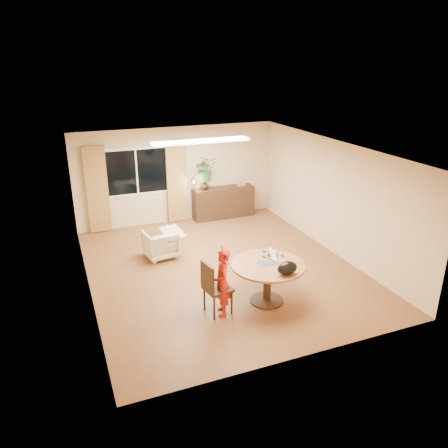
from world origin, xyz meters
The scene contains 24 objects.
floor centered at (0.00, 0.00, 0.00)m, with size 6.50×6.50×0.00m, color brown.
ceiling centered at (0.00, 0.00, 2.60)m, with size 6.50×6.50×0.00m, color white.
wall_back centered at (0.00, 3.25, 1.30)m, with size 5.50×5.50×0.00m, color #D5B28A.
wall_left centered at (-2.75, 0.00, 1.30)m, with size 6.50×6.50×0.00m, color #D5B28A.
wall_right centered at (2.75, 0.00, 1.30)m, with size 6.50×6.50×0.00m, color #D5B28A.
window centered at (-1.10, 3.23, 1.50)m, with size 1.70×0.03×1.30m.
curtain_left centered at (-2.15, 3.15, 1.15)m, with size 0.55×0.08×2.25m, color olive.
curtain_right centered at (-0.05, 3.15, 1.15)m, with size 0.55×0.08×2.25m, color olive.
ceiling_panel centered at (0.00, 1.20, 2.57)m, with size 2.20×0.35×0.05m, color white.
dining_table centered at (0.30, -1.59, 0.61)m, with size 1.37×1.37×0.78m.
dining_chair centered at (-0.69, -1.59, 0.50)m, with size 0.48×0.44×1.01m, color black, non-canonical shape.
child centered at (-0.63, -1.67, 0.62)m, with size 0.30×0.46×1.25m, color #BA0E0F.
laptop centered at (0.27, -1.54, 0.90)m, with size 0.37×0.25×0.25m, color #B7B7BC, non-canonical shape.
tumbler centered at (0.37, -1.30, 0.83)m, with size 0.08×0.08×0.11m, color white, non-canonical shape.
wine_glass centered at (0.70, -1.39, 0.87)m, with size 0.07×0.07×0.19m, color white, non-canonical shape.
pot_lid centered at (0.54, -1.30, 0.79)m, with size 0.20×0.20×0.03m, color white, non-canonical shape.
handbag centered at (0.41, -2.08, 0.90)m, with size 0.37×0.22×0.25m, color black, non-canonical shape.
armchair centered at (-1.07, 1.07, 0.32)m, with size 0.69×0.71×0.64m, color beige.
throw centered at (-0.79, 1.01, 0.66)m, with size 0.45×0.55×0.03m, color beige, non-canonical shape.
sideboard centered at (1.25, 3.01, 0.44)m, with size 1.76×0.43×0.88m, color black.
vase centered at (0.69, 3.01, 1.00)m, with size 0.24×0.24×0.25m, color black.
bouquet centered at (0.73, 3.01, 1.46)m, with size 0.59×0.51×0.66m, color #296626.
book_stack centered at (1.80, 3.01, 0.92)m, with size 0.22×0.16×0.09m, color brown, non-canonical shape.
desk_lamp centered at (0.37, 2.96, 1.06)m, with size 0.15×0.15×0.37m, color black, non-canonical shape.
Camera 1 is at (-3.11, -7.94, 4.31)m, focal length 35.00 mm.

